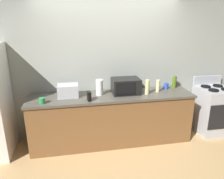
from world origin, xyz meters
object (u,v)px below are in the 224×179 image
Objects in this scene: microwave at (126,86)px; bottle_vinegar at (147,87)px; stove_range at (212,110)px; paper_towel_roll at (99,87)px; mug_blue at (166,86)px; cordless_phone at (89,96)px; bottle_hand_soap at (158,86)px; toaster_oven at (68,91)px; bottle_olive_oil at (174,82)px; mug_green at (42,101)px.

bottle_vinegar is at bearing -16.99° from microwave.
paper_towel_roll is at bearing 178.70° from stove_range.
microwave is 4.45× the size of mug_blue.
bottle_hand_soap reaches higher than cordless_phone.
microwave is 0.71m from cordless_phone.
stove_range is 1.07m from mug_blue.
toaster_oven is at bearing 174.87° from bottle_vinegar.
bottle_vinegar is (1.35, -0.12, 0.02)m from toaster_oven.
stove_range is at bearing -1.57° from microwave.
bottle_olive_oil reaches higher than mug_green.
cordless_phone is at bearing -37.60° from toaster_oven.
bottle_hand_soap is at bearing -147.76° from mug_blue.
stove_range is 1.84m from microwave.
stove_range is 3.17m from mug_green.
mug_blue is 2.22m from mug_green.
bottle_hand_soap is at bearing -155.72° from bottle_olive_oil.
microwave is at bearing -171.83° from mug_blue.
mug_blue is (1.27, 0.11, -0.08)m from paper_towel_roll.
paper_towel_roll is at bearing 41.81° from cordless_phone.
mug_blue is at bearing 3.31° from toaster_oven.
paper_towel_roll is at bearing -1.08° from toaster_oven.
cordless_phone is 1.52m from mug_blue.
bottle_olive_oil reaches higher than mug_blue.
microwave reaches higher than bottle_vinegar.
mug_green is (-1.98, -0.21, -0.06)m from bottle_hand_soap.
cordless_phone reaches higher than mug_blue.
bottle_hand_soap is (1.58, -0.03, 0.00)m from toaster_oven.
stove_range is 2.79m from toaster_oven.
stove_range reaches higher than mug_green.
paper_towel_roll is 2.50× the size of mug_blue.
bottle_olive_oil reaches higher than toaster_oven.
stove_range is 2.47m from cordless_phone.
toaster_oven is at bearing -175.72° from bottle_olive_oil.
paper_towel_roll is (-2.21, 0.05, 0.57)m from stove_range.
stove_range is 4.22× the size of bottle_vinegar.
stove_range is at bearing -15.60° from bottle_olive_oil.
toaster_oven is at bearing 178.92° from paper_towel_roll.
bottle_olive_oil is at bearing 24.28° from bottle_hand_soap.
stove_range is 10.01× the size of mug_blue.
stove_range is at bearing -4.58° from cordless_phone.
bottle_vinegar reaches higher than mug_green.
paper_towel_roll is 0.83m from bottle_vinegar.
paper_towel_roll is (0.53, -0.01, 0.03)m from toaster_oven.
paper_towel_roll is 0.32m from cordless_phone.
microwave is 3.20× the size of cordless_phone.
toaster_oven is 2.27× the size of cordless_phone.
microwave is 0.82m from mug_blue.
bottle_olive_oil is 2.33× the size of mug_green.
microwave reaches higher than toaster_oven.
mug_green is (-0.92, -0.23, -0.09)m from paper_towel_roll.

